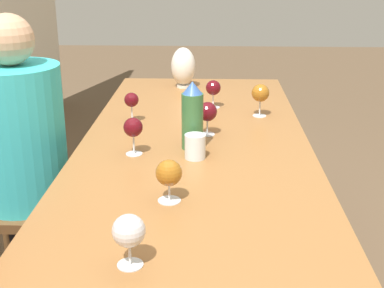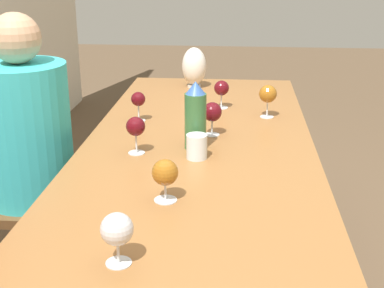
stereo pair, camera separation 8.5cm
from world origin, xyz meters
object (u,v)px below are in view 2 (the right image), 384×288
object	(u,v)px
water_tumbler	(197,147)
wine_glass_5	(268,94)
chair_far	(17,190)
wine_glass_1	(138,100)
wine_glass_0	(117,230)
wine_glass_4	(222,89)
person_far	(32,155)
vase	(194,67)
water_bottle	(195,116)
wine_glass_6	(165,173)
wine_glass_7	(136,127)
wine_glass_2	(212,112)

from	to	relation	value
water_tumbler	wine_glass_5	bearing A→B (deg)	-27.27
chair_far	wine_glass_1	bearing A→B (deg)	-62.55
wine_glass_0	wine_glass_4	xyz separation A→B (m)	(1.41, -0.20, 0.00)
wine_glass_0	person_far	bearing A→B (deg)	32.28
vase	wine_glass_0	world-z (taller)	vase
water_bottle	wine_glass_5	world-z (taller)	water_bottle
wine_glass_5	chair_far	distance (m)	1.19
vase	wine_glass_4	size ratio (longest dim) A/B	1.64
wine_glass_0	person_far	xyz separation A→B (m)	(0.90, 0.57, -0.17)
wine_glass_6	person_far	xyz separation A→B (m)	(0.54, 0.64, -0.17)
water_bottle	person_far	distance (m)	0.73
wine_glass_1	wine_glass_4	xyz separation A→B (m)	(0.25, -0.36, -0.00)
water_bottle	wine_glass_7	world-z (taller)	water_bottle
wine_glass_5	vase	bearing A→B (deg)	35.03
wine_glass_6	chair_far	size ratio (longest dim) A/B	0.15
water_tumbler	person_far	bearing A→B (deg)	75.68
wine_glass_2	person_far	xyz separation A→B (m)	(-0.09, 0.75, -0.18)
wine_glass_4	person_far	xyz separation A→B (m)	(-0.50, 0.77, -0.17)
wine_glass_1	water_bottle	bearing A→B (deg)	-139.28
wine_glass_5	chair_far	bearing A→B (deg)	108.88
water_tumbler	wine_glass_0	size ratio (longest dim) A/B	0.67
wine_glass_7	chair_far	world-z (taller)	chair_far
water_bottle	wine_glass_6	bearing A→B (deg)	173.55
wine_glass_6	wine_glass_5	bearing A→B (deg)	-20.96
vase	water_tumbler	bearing A→B (deg)	-174.69
wine_glass_7	person_far	distance (m)	0.53
vase	wine_glass_1	world-z (taller)	vase
wine_glass_2	wine_glass_4	size ratio (longest dim) A/B	1.03
wine_glass_1	wine_glass_6	bearing A→B (deg)	-164.02
wine_glass_2	wine_glass_0	bearing A→B (deg)	169.92
wine_glass_4	wine_glass_7	bearing A→B (deg)	155.49
wine_glass_6	wine_glass_7	distance (m)	0.43
wine_glass_1	water_tumbler	bearing A→B (deg)	-145.81
wine_glass_4	wine_glass_5	bearing A→B (deg)	-122.24
wine_glass_1	person_far	bearing A→B (deg)	122.03
water_bottle	wine_glass_6	size ratio (longest dim) A/B	1.97
water_bottle	wine_glass_7	bearing A→B (deg)	109.48
wine_glass_7	person_far	xyz separation A→B (m)	(0.15, 0.47, -0.18)
chair_far	water_bottle	bearing A→B (deg)	-95.32
person_far	wine_glass_5	bearing A→B (deg)	-69.65
water_bottle	chair_far	world-z (taller)	water_bottle
wine_glass_6	vase	bearing A→B (deg)	1.35
wine_glass_2	chair_far	bearing A→B (deg)	96.15
wine_glass_4	vase	bearing A→B (deg)	22.18
water_bottle	wine_glass_2	size ratio (longest dim) A/B	1.89
wine_glass_1	wine_glass_6	size ratio (longest dim) A/B	1.00
water_tumbler	wine_glass_6	world-z (taller)	wine_glass_6
wine_glass_2	wine_glass_5	distance (m)	0.37
water_bottle	wine_glass_0	distance (m)	0.84
wine_glass_1	wine_glass_5	world-z (taller)	wine_glass_5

